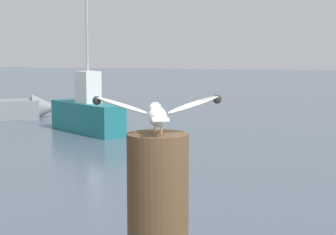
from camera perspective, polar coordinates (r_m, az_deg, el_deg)
mooring_post at (r=3.02m, az=-0.99°, el=-8.63°), size 0.31×0.31×0.75m
seagull at (r=2.93m, az=-1.02°, el=0.59°), size 0.62×0.39×0.20m
boat_teal at (r=18.63m, az=-8.15°, el=0.46°), size 3.33×2.84×4.57m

